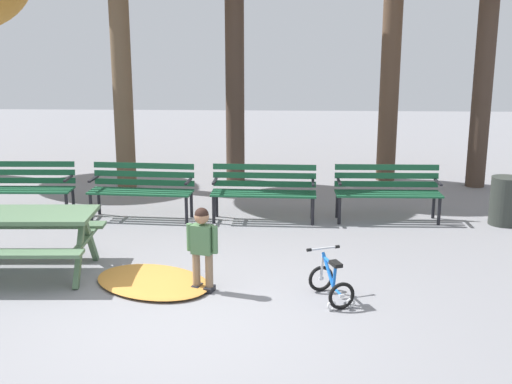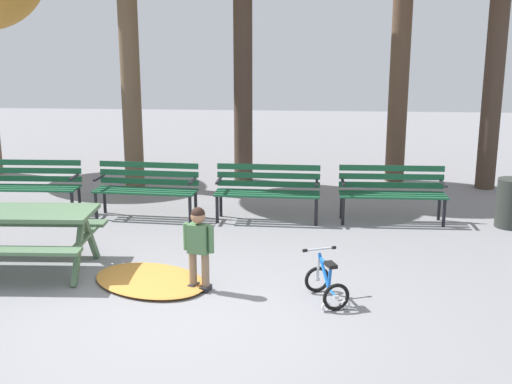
{
  "view_description": "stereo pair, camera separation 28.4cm",
  "coord_description": "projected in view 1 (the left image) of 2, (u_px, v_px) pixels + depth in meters",
  "views": [
    {
      "loc": [
        0.99,
        -6.07,
        2.84
      ],
      "look_at": [
        0.66,
        1.97,
        0.85
      ],
      "focal_mm": 45.53,
      "sensor_mm": 36.0,
      "label": 1
    },
    {
      "loc": [
        1.28,
        -6.05,
        2.84
      ],
      "look_at": [
        0.66,
        1.97,
        0.85
      ],
      "focal_mm": 45.53,
      "sensor_mm": 36.0,
      "label": 2
    }
  ],
  "objects": [
    {
      "name": "ground",
      "position": [
        184.0,
        319.0,
        6.61
      ],
      "size": [
        36.0,
        36.0,
        0.0
      ],
      "primitive_type": "plane",
      "color": "gray"
    },
    {
      "name": "picnic_table",
      "position": [
        18.0,
        227.0,
        7.69
      ],
      "size": [
        1.86,
        1.42,
        0.79
      ],
      "color": "#4C6B4C",
      "rests_on": "ground"
    },
    {
      "name": "park_bench_far_left",
      "position": [
        23.0,
        184.0,
        10.2
      ],
      "size": [
        1.61,
        0.51,
        0.85
      ],
      "color": "#195133",
      "rests_on": "ground"
    },
    {
      "name": "park_bench_left",
      "position": [
        142.0,
        186.0,
        10.07
      ],
      "size": [
        1.63,
        0.57,
        0.85
      ],
      "color": "#195133",
      "rests_on": "ground"
    },
    {
      "name": "park_bench_right",
      "position": [
        264.0,
        188.0,
        9.97
      ],
      "size": [
        1.61,
        0.5,
        0.85
      ],
      "color": "#195133",
      "rests_on": "ground"
    },
    {
      "name": "park_bench_far_right",
      "position": [
        387.0,
        188.0,
        9.96
      ],
      "size": [
        1.61,
        0.48,
        0.85
      ],
      "color": "#195133",
      "rests_on": "ground"
    },
    {
      "name": "child_standing",
      "position": [
        202.0,
        243.0,
        7.18
      ],
      "size": [
        0.36,
        0.22,
        0.97
      ],
      "color": "#7F664C",
      "rests_on": "ground"
    },
    {
      "name": "kids_bicycle",
      "position": [
        331.0,
        283.0,
        7.02
      ],
      "size": [
        0.52,
        0.63,
        0.54
      ],
      "color": "black",
      "rests_on": "ground"
    },
    {
      "name": "leaf_pile",
      "position": [
        153.0,
        281.0,
        7.5
      ],
      "size": [
        1.76,
        1.6,
        0.07
      ],
      "primitive_type": "ellipsoid",
      "rotation": [
        0.0,
        0.0,
        2.62
      ],
      "color": "#C68438",
      "rests_on": "ground"
    },
    {
      "name": "trash_bin",
      "position": [
        505.0,
        201.0,
        9.76
      ],
      "size": [
        0.44,
        0.44,
        0.73
      ],
      "primitive_type": "cylinder",
      "color": "#2D332D",
      "rests_on": "ground"
    }
  ]
}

